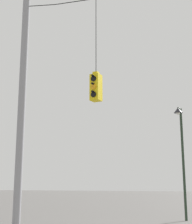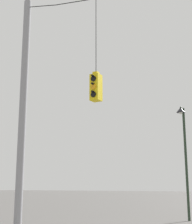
# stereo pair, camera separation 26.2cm
# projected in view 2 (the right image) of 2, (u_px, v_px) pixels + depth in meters

# --- Properties ---
(utility_pole_left) EXTENTS (0.30, 0.30, 9.48)m
(utility_pole_left) POSITION_uv_depth(u_px,v_px,m) (23.00, 106.00, 13.72)
(utility_pole_left) COLOR gray
(utility_pole_left) RESTS_ON ground_plane
(traffic_light_near_right_pole) EXTENTS (0.34, 0.46, 3.98)m
(traffic_light_near_right_pole) POSITION_uv_depth(u_px,v_px,m) (96.00, 86.00, 12.11)
(traffic_light_near_right_pole) COLOR yellow
(street_lamp) EXTENTS (0.41, 0.72, 5.34)m
(street_lamp) POSITION_uv_depth(u_px,v_px,m) (184.00, 141.00, 16.43)
(street_lamp) COLOR #233323
(street_lamp) RESTS_ON ground_plane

